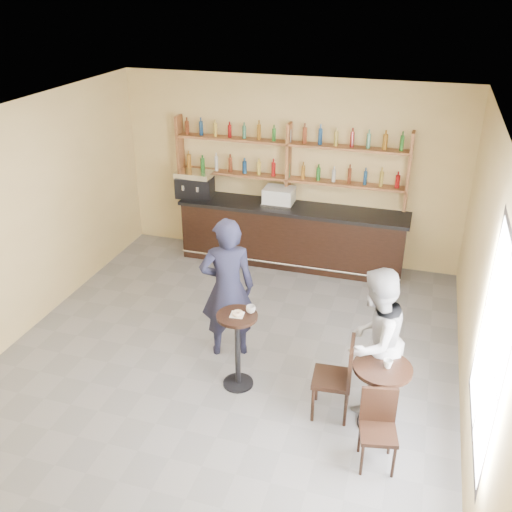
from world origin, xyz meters
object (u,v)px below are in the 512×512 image
(pastry_case, at_px, (279,197))
(man_main, at_px, (227,288))
(espresso_machine, at_px, (195,184))
(cafe_table, at_px, (379,396))
(pedestal_table, at_px, (238,350))
(patron_second, at_px, (374,341))
(chair_west, at_px, (332,378))
(bar_counter, at_px, (292,235))
(chair_south, at_px, (378,432))

(pastry_case, distance_m, man_main, 2.87)
(espresso_machine, relative_size, cafe_table, 0.78)
(pedestal_table, distance_m, cafe_table, 1.77)
(patron_second, bearing_deg, espresso_machine, -106.90)
(pastry_case, distance_m, pedestal_table, 3.60)
(pastry_case, height_order, man_main, man_main)
(man_main, xyz_separation_m, cafe_table, (2.10, -0.87, -0.57))
(man_main, relative_size, chair_west, 1.94)
(patron_second, bearing_deg, bar_counter, -125.81)
(man_main, relative_size, patron_second, 1.09)
(cafe_table, bearing_deg, espresso_machine, 134.92)
(cafe_table, bearing_deg, bar_counter, 117.21)
(espresso_machine, relative_size, patron_second, 0.35)
(man_main, bearing_deg, pedestal_table, 95.74)
(espresso_machine, height_order, man_main, man_main)
(cafe_table, bearing_deg, man_main, 157.47)
(espresso_machine, relative_size, chair_west, 0.63)
(chair_west, bearing_deg, espresso_machine, -143.55)
(pastry_case, bearing_deg, espresso_machine, -176.42)
(pastry_case, distance_m, cafe_table, 4.39)
(pastry_case, height_order, chair_south, pastry_case)
(bar_counter, xyz_separation_m, pastry_case, (-0.25, 0.00, 0.70))
(bar_counter, distance_m, cafe_table, 4.20)
(man_main, xyz_separation_m, chair_south, (2.15, -1.47, -0.55))
(espresso_machine, height_order, pastry_case, espresso_machine)
(bar_counter, bearing_deg, chair_south, -65.56)
(man_main, bearing_deg, patron_second, 141.99)
(pedestal_table, bearing_deg, patron_second, 3.83)
(pastry_case, relative_size, patron_second, 0.29)
(bar_counter, xyz_separation_m, man_main, (-0.18, -2.86, 0.45))
(bar_counter, height_order, chair_south, bar_counter)
(pastry_case, xyz_separation_m, cafe_table, (2.16, -3.73, -0.82))
(cafe_table, distance_m, patron_second, 0.61)
(pastry_case, xyz_separation_m, chair_south, (2.21, -4.33, -0.80))
(chair_west, distance_m, chair_south, 0.89)
(pedestal_table, height_order, patron_second, patron_second)
(pastry_case, relative_size, man_main, 0.27)
(cafe_table, xyz_separation_m, patron_second, (-0.15, 0.34, 0.49))
(espresso_machine, xyz_separation_m, pedestal_table, (1.97, -3.50, -0.79))
(chair_south, bearing_deg, pedestal_table, 143.88)
(bar_counter, relative_size, pastry_case, 7.55)
(man_main, distance_m, cafe_table, 2.35)
(chair_west, relative_size, chair_south, 1.17)
(bar_counter, distance_m, chair_south, 4.76)
(chair_south, bearing_deg, cafe_table, 83.32)
(pedestal_table, bearing_deg, chair_west, -8.44)
(pastry_case, height_order, patron_second, patron_second)
(espresso_machine, bearing_deg, pastry_case, -7.30)
(espresso_machine, xyz_separation_m, chair_south, (3.77, -4.33, -0.87))
(bar_counter, distance_m, espresso_machine, 1.96)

